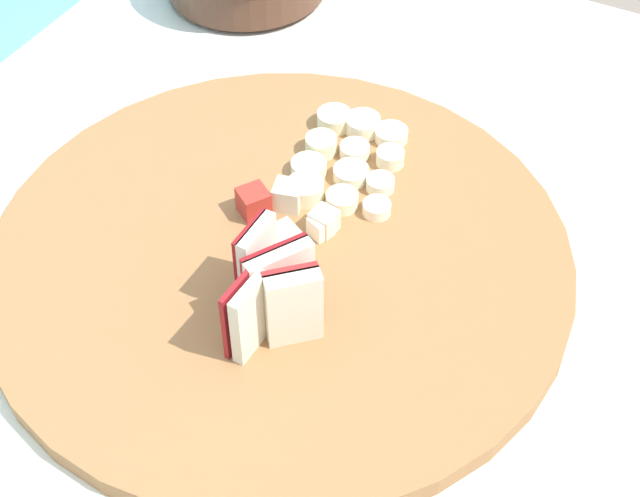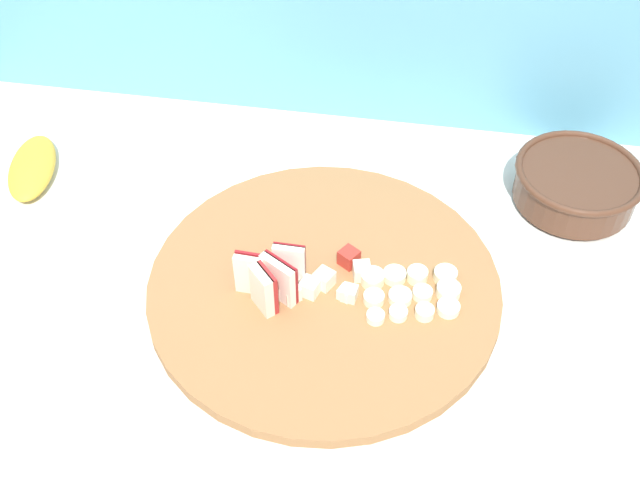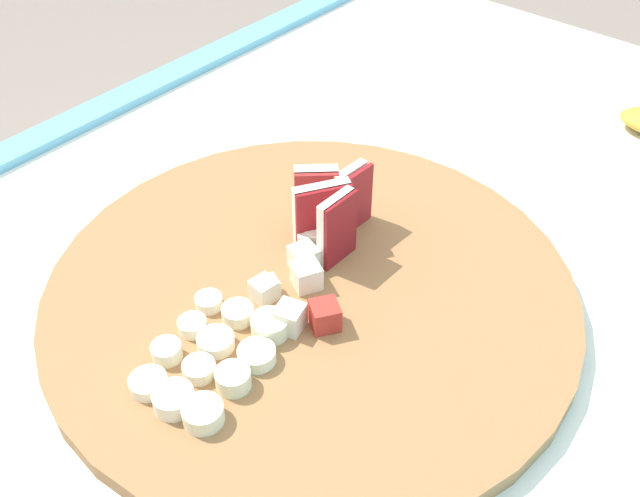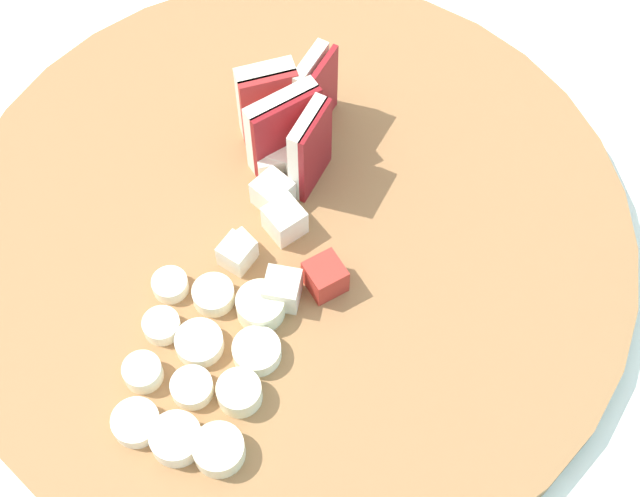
# 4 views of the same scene
# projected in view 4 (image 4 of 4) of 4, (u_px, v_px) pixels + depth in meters

# --- Properties ---
(ground) EXTENTS (10.00, 10.00, 0.00)m
(ground) POSITION_uv_depth(u_px,v_px,m) (321.00, 497.00, 1.49)
(ground) COLOR gray
(tiled_countertop) EXTENTS (1.11, 0.76, 0.95)m
(tiled_countertop) POSITION_uv_depth(u_px,v_px,m) (321.00, 384.00, 1.08)
(tiled_countertop) COLOR silver
(tiled_countertop) RESTS_ON ground
(cutting_board) EXTENTS (0.44, 0.44, 0.02)m
(cutting_board) POSITION_uv_depth(u_px,v_px,m) (291.00, 237.00, 0.62)
(cutting_board) COLOR olive
(cutting_board) RESTS_ON tiled_countertop
(apple_wedge_fan) EXTENTS (0.08, 0.07, 0.06)m
(apple_wedge_fan) POSITION_uv_depth(u_px,v_px,m) (290.00, 118.00, 0.62)
(apple_wedge_fan) COLOR #A32323
(apple_wedge_fan) RESTS_ON cutting_board
(apple_dice_pile) EXTENTS (0.11, 0.10, 0.02)m
(apple_dice_pile) POSITION_uv_depth(u_px,v_px,m) (280.00, 215.00, 0.61)
(apple_dice_pile) COLOR white
(apple_dice_pile) RESTS_ON cutting_board
(banana_slice_rows) EXTENTS (0.12, 0.10, 0.02)m
(banana_slice_rows) POSITION_uv_depth(u_px,v_px,m) (205.00, 369.00, 0.56)
(banana_slice_rows) COLOR white
(banana_slice_rows) RESTS_ON cutting_board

